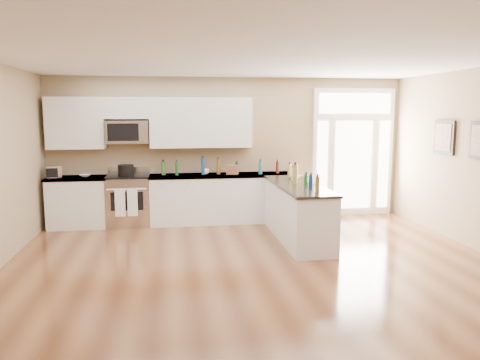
# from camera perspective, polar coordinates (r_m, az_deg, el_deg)

# --- Properties ---
(ground) EXTENTS (8.00, 8.00, 0.00)m
(ground) POSITION_cam_1_polar(r_m,az_deg,el_deg) (5.72, 3.89, -13.52)
(ground) COLOR #5B3119
(room_shell) EXTENTS (8.00, 8.00, 8.00)m
(room_shell) POSITION_cam_1_polar(r_m,az_deg,el_deg) (5.33, 4.06, 3.80)
(room_shell) COLOR tan
(room_shell) RESTS_ON ground
(back_cabinet_left) EXTENTS (1.10, 0.66, 0.94)m
(back_cabinet_left) POSITION_cam_1_polar(r_m,az_deg,el_deg) (9.20, -19.07, -2.74)
(back_cabinet_left) COLOR white
(back_cabinet_left) RESTS_ON ground
(back_cabinet_right) EXTENTS (2.85, 0.66, 0.94)m
(back_cabinet_right) POSITION_cam_1_polar(r_m,az_deg,el_deg) (9.09, -2.00, -2.42)
(back_cabinet_right) COLOR white
(back_cabinet_right) RESTS_ON ground
(peninsula_cabinet) EXTENTS (0.69, 2.32, 0.94)m
(peninsula_cabinet) POSITION_cam_1_polar(r_m,az_deg,el_deg) (7.90, 7.03, -4.14)
(peninsula_cabinet) COLOR white
(peninsula_cabinet) RESTS_ON ground
(upper_cabinet_left) EXTENTS (1.04, 0.33, 0.95)m
(upper_cabinet_left) POSITION_cam_1_polar(r_m,az_deg,el_deg) (9.19, -19.40, 6.56)
(upper_cabinet_left) COLOR white
(upper_cabinet_left) RESTS_ON room_shell
(upper_cabinet_right) EXTENTS (1.94, 0.33, 0.95)m
(upper_cabinet_right) POSITION_cam_1_polar(r_m,az_deg,el_deg) (9.05, -4.78, 6.98)
(upper_cabinet_right) COLOR white
(upper_cabinet_right) RESTS_ON room_shell
(upper_cabinet_short) EXTENTS (0.82, 0.33, 0.40)m
(upper_cabinet_short) POSITION_cam_1_polar(r_m,az_deg,el_deg) (9.06, -13.64, 8.52)
(upper_cabinet_short) COLOR white
(upper_cabinet_short) RESTS_ON room_shell
(microwave) EXTENTS (0.78, 0.41, 0.42)m
(microwave) POSITION_cam_1_polar(r_m,az_deg,el_deg) (9.03, -13.57, 5.73)
(microwave) COLOR silver
(microwave) RESTS_ON room_shell
(entry_door) EXTENTS (1.70, 0.10, 2.60)m
(entry_door) POSITION_cam_1_polar(r_m,az_deg,el_deg) (9.90, 13.58, 3.28)
(entry_door) COLOR white
(entry_door) RESTS_ON ground
(wall_art_near) EXTENTS (0.05, 0.58, 0.58)m
(wall_art_near) POSITION_cam_1_polar(r_m,az_deg,el_deg) (8.72, 23.63, 4.80)
(wall_art_near) COLOR black
(wall_art_near) RESTS_ON room_shell
(kitchen_range) EXTENTS (0.79, 0.70, 1.08)m
(kitchen_range) POSITION_cam_1_polar(r_m,az_deg,el_deg) (9.07, -13.42, -2.41)
(kitchen_range) COLOR silver
(kitchen_range) RESTS_ON ground
(stockpot) EXTENTS (0.35, 0.35, 0.23)m
(stockpot) POSITION_cam_1_polar(r_m,az_deg,el_deg) (8.91, -13.74, 1.19)
(stockpot) COLOR black
(stockpot) RESTS_ON kitchen_range
(toaster_oven) EXTENTS (0.31, 0.28, 0.22)m
(toaster_oven) POSITION_cam_1_polar(r_m,az_deg,el_deg) (9.13, -21.79, 0.92)
(toaster_oven) COLOR silver
(toaster_oven) RESTS_ON back_cabinet_left
(cardboard_box) EXTENTS (0.25, 0.21, 0.18)m
(cardboard_box) POSITION_cam_1_polar(r_m,az_deg,el_deg) (9.00, -0.93, 1.28)
(cardboard_box) COLOR brown
(cardboard_box) RESTS_ON back_cabinet_right
(bowl_left) EXTENTS (0.25, 0.25, 0.05)m
(bowl_left) POSITION_cam_1_polar(r_m,az_deg,el_deg) (9.10, -18.35, 0.52)
(bowl_left) COLOR white
(bowl_left) RESTS_ON back_cabinet_left
(bowl_peninsula) EXTENTS (0.25, 0.25, 0.06)m
(bowl_peninsula) POSITION_cam_1_polar(r_m,az_deg,el_deg) (8.46, 6.75, 0.38)
(bowl_peninsula) COLOR white
(bowl_peninsula) RESTS_ON peninsula_cabinet
(cup_counter) EXTENTS (0.18, 0.18, 0.11)m
(cup_counter) POSITION_cam_1_polar(r_m,az_deg,el_deg) (9.00, -4.25, 1.03)
(cup_counter) COLOR white
(cup_counter) RESTS_ON back_cabinet_right
(counter_bottles) EXTENTS (2.37, 2.44, 0.32)m
(counter_bottles) POSITION_cam_1_polar(r_m,az_deg,el_deg) (8.46, 0.98, 1.11)
(counter_bottles) COLOR #19591E
(counter_bottles) RESTS_ON back_cabinet_right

